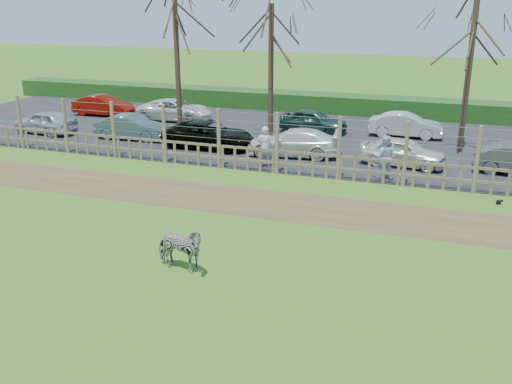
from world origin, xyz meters
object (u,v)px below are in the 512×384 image
(car_4, at_px, (403,152))
(car_10, at_px, (313,121))
(tree_right, at_px, (473,35))
(car_7, at_px, (103,105))
(car_11, at_px, (406,125))
(car_2, at_px, (209,135))
(car_0, at_px, (45,122))
(tree_left, at_px, (176,23))
(tree_mid, at_px, (271,39))
(zebra, at_px, (179,249))
(car_3, at_px, (293,142))
(crow, at_px, (499,202))
(visitor_b, at_px, (384,157))
(car_8, at_px, (175,110))
(car_1, at_px, (132,127))
(visitor_a, at_px, (265,147))

(car_4, height_order, car_10, same)
(tree_right, distance_m, car_7, 20.87)
(car_11, bearing_deg, car_2, 121.22)
(car_0, height_order, car_11, same)
(tree_left, height_order, car_2, tree_left)
(tree_left, distance_m, car_11, 12.49)
(tree_mid, bearing_deg, tree_right, 3.18)
(tree_mid, distance_m, zebra, 15.37)
(tree_right, xyz_separation_m, car_2, (-11.22, -3.12, -4.60))
(tree_left, bearing_deg, car_0, -166.70)
(car_3, bearing_deg, tree_left, -111.09)
(tree_left, xyz_separation_m, car_11, (10.87, 3.62, -4.98))
(car_2, relative_size, car_7, 1.19)
(tree_left, bearing_deg, car_4, -9.26)
(tree_left, distance_m, car_4, 12.42)
(crow, bearing_deg, car_3, 155.86)
(visitor_b, bearing_deg, tree_left, -28.73)
(car_4, xyz_separation_m, car_8, (-13.26, 5.36, 0.00))
(crow, height_order, car_1, car_1)
(car_1, relative_size, car_2, 0.84)
(tree_left, height_order, car_0, tree_left)
(zebra, bearing_deg, visitor_b, -16.38)
(tree_left, distance_m, visitor_a, 8.41)
(tree_mid, height_order, tree_right, tree_right)
(car_11, bearing_deg, car_1, 110.61)
(car_1, distance_m, car_8, 4.80)
(tree_right, relative_size, visitor_a, 4.26)
(car_11, bearing_deg, crow, -156.80)
(crow, relative_size, car_2, 0.05)
(car_2, height_order, car_7, same)
(car_8, bearing_deg, car_2, -144.45)
(tree_left, xyz_separation_m, car_2, (2.28, -1.62, -4.98))
(car_3, xyz_separation_m, car_10, (-0.24, 4.87, 0.00))
(car_0, bearing_deg, visitor_b, 87.80)
(car_7, distance_m, car_11, 17.63)
(car_1, height_order, car_2, same)
(visitor_b, distance_m, car_3, 4.76)
(car_2, bearing_deg, tree_right, -73.61)
(tree_mid, height_order, visitor_b, tree_mid)
(tree_right, relative_size, car_1, 2.02)
(tree_mid, relative_size, crow, 29.37)
(car_2, relative_size, car_8, 1.00)
(car_1, bearing_deg, car_2, -97.65)
(car_7, height_order, car_8, same)
(tree_mid, distance_m, car_10, 5.03)
(visitor_a, height_order, crow, visitor_a)
(visitor_b, distance_m, car_10, 8.33)
(tree_right, distance_m, crow, 8.79)
(tree_mid, bearing_deg, car_0, -167.00)
(tree_mid, distance_m, tree_right, 9.02)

